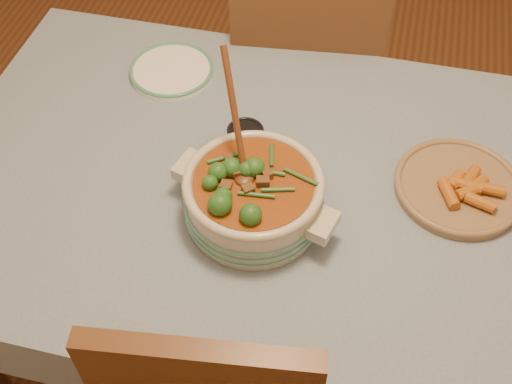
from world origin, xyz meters
TOP-DOWN VIEW (x-y plane):
  - floor at (0.00, 0.00)m, footprint 4.50×4.50m
  - dining_table at (0.00, 0.00)m, footprint 1.68×1.08m
  - stew_casserole at (-0.03, -0.11)m, footprint 0.40×0.38m
  - white_plate at (-0.37, 0.33)m, footprint 0.27×0.27m
  - condiment_bowl at (-0.10, 0.11)m, footprint 0.10×0.10m
  - fried_plate at (0.43, 0.08)m, footprint 0.38×0.38m
  - chair_far at (-0.03, 0.65)m, footprint 0.50×0.50m

SIDE VIEW (x-z plane):
  - floor at x=0.00m, z-range 0.00..0.00m
  - chair_far at x=-0.03m, z-range 0.06..1.03m
  - dining_table at x=0.00m, z-range 0.29..1.04m
  - white_plate at x=-0.37m, z-range 0.76..0.78m
  - fried_plate at x=0.43m, z-range 0.75..0.80m
  - condiment_bowl at x=-0.10m, z-range 0.76..0.81m
  - stew_casserole at x=-0.03m, z-range 0.65..1.02m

